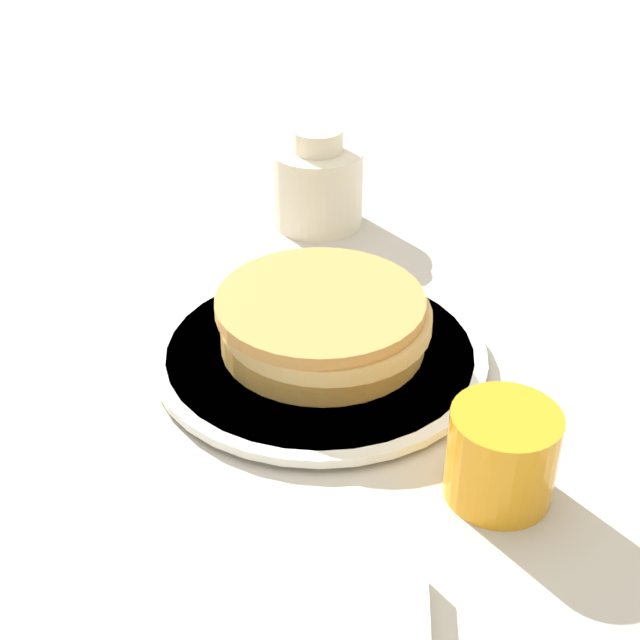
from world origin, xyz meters
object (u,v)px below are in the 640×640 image
object	(u,v)px
juice_glass	(502,455)
cream_jug	(318,184)
plate	(320,353)
pancake_stack	(324,322)

from	to	relation	value
juice_glass	cream_jug	world-z (taller)	cream_jug
plate	cream_jug	world-z (taller)	cream_jug
plate	pancake_stack	world-z (taller)	pancake_stack
plate	cream_jug	distance (m)	0.26
pancake_stack	cream_jug	size ratio (longest dim) A/B	1.70
juice_glass	pancake_stack	bearing A→B (deg)	127.32
pancake_stack	juice_glass	xyz separation A→B (m)	(0.12, -0.16, -0.00)
pancake_stack	cream_jug	distance (m)	0.25
plate	pancake_stack	xyz separation A→B (m)	(0.00, 0.00, 0.03)
plate	pancake_stack	distance (m)	0.03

